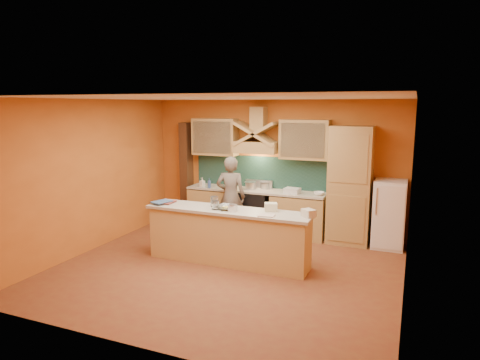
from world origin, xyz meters
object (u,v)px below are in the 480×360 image
at_px(fridge, 389,214).
at_px(mixing_bowl, 226,207).
at_px(kitchen_scale, 233,208).
at_px(person, 231,197).
at_px(stove, 256,211).

relative_size(fridge, mixing_bowl, 4.23).
height_order(fridge, mixing_bowl, fridge).
height_order(fridge, kitchen_scale, fridge).
bearing_deg(fridge, person, -170.81).
distance_m(person, mixing_bowl, 1.54).
height_order(fridge, person, person).
height_order(kitchen_scale, mixing_bowl, kitchen_scale).
xyz_separation_m(fridge, kitchen_scale, (-2.37, -2.01, 0.35)).
relative_size(stove, person, 0.54).
bearing_deg(mixing_bowl, kitchen_scale, -26.79).
xyz_separation_m(stove, mixing_bowl, (0.18, -1.93, 0.53)).
bearing_deg(mixing_bowl, person, 110.62).
distance_m(fridge, mixing_bowl, 3.19).
height_order(person, kitchen_scale, person).
xyz_separation_m(stove, kitchen_scale, (0.33, -2.01, 0.55)).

